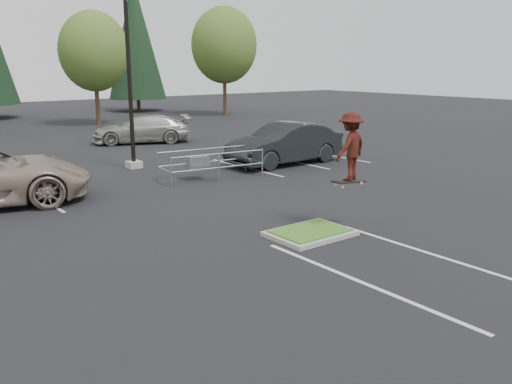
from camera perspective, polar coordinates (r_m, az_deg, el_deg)
ground at (r=14.81m, az=5.71°, el=-4.58°), size 120.00×120.00×0.00m
grass_median at (r=14.78m, az=5.72°, el=-4.30°), size 2.20×1.60×0.16m
stall_lines at (r=18.81m, az=-10.05°, el=-0.82°), size 22.62×17.60×0.01m
light_pole at (r=24.44m, az=-13.27°, el=13.05°), size 0.70×0.60×10.12m
decid_c at (r=43.01m, az=-16.70°, el=13.76°), size 5.12×5.12×8.38m
decid_d at (r=49.12m, az=-3.40°, el=14.93°), size 5.76×5.76×9.43m
conif_c at (r=55.12m, az=-12.58°, el=15.45°), size 5.50×5.50×12.50m
cart_corral at (r=21.80m, az=-5.85°, el=3.19°), size 4.21×1.94×1.15m
skateboarder at (r=14.95m, az=9.88°, el=4.71°), size 1.32×0.93×2.01m
car_r_charc at (r=25.12m, az=3.07°, el=5.10°), size 5.76×2.06×1.89m
car_r_black at (r=28.28m, az=1.59°, el=5.53°), size 4.25×2.20×1.38m
car_far_silver at (r=32.65m, az=-11.76°, el=6.52°), size 6.03×4.29×1.62m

